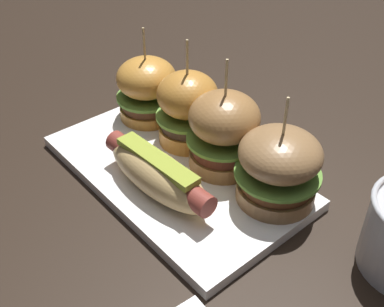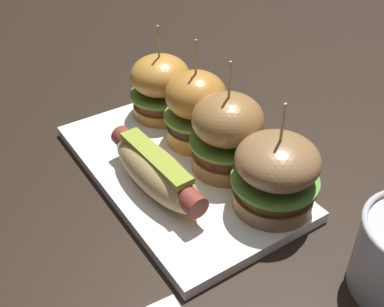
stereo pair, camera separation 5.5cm
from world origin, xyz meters
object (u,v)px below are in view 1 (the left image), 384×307
Objects in this scene: slider_center_right at (224,131)px; slider_far_right at (279,167)px; slider_far_left at (147,88)px; platter_main at (175,171)px; hot_dog at (158,173)px; slider_center_left at (188,108)px.

slider_far_right is at bearing 2.34° from slider_center_right.
slider_far_left is 1.01× the size of slider_far_right.
platter_main is 0.08m from slider_center_right.
hot_dog is 1.27× the size of slider_far_right.
platter_main is 0.06m from hot_dog.
slider_center_right is at bearing 1.09° from slider_far_left.
hot_dog is 0.11m from slider_center_left.
hot_dog is 0.17m from slider_far_left.
slider_far_right reaches higher than platter_main.
slider_center_left is 1.08× the size of slider_far_right.
slider_center_right is 0.09m from slider_far_right.
slider_center_left reaches higher than hot_dog.
slider_center_left reaches higher than slider_far_left.
platter_main is 0.14m from slider_far_left.
hot_dog is at bearing -135.40° from slider_far_right.
slider_center_left and slider_center_right have the same top height.
slider_center_left is (-0.06, 0.09, 0.02)m from hot_dog.
slider_center_right is at bearing 54.37° from platter_main.
platter_main is 2.48× the size of slider_far_left.
slider_far_left is (-0.14, 0.09, 0.02)m from hot_dog.
slider_far_left is at bearing -178.46° from slider_far_right.
slider_far_left reaches higher than platter_main.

